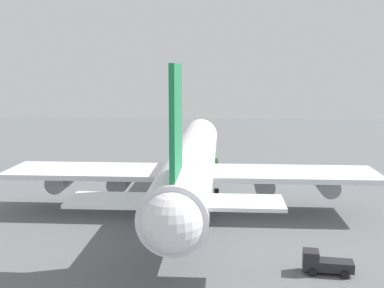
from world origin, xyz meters
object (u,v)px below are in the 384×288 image
(catering_truck, at_px, (266,174))
(safety_cone_nose, at_px, (187,166))
(cargo_airplane, at_px, (192,163))
(cargo_loader, at_px, (324,263))
(maintenance_van, at_px, (210,158))

(catering_truck, height_order, safety_cone_nose, catering_truck)
(cargo_airplane, bearing_deg, catering_truck, -34.61)
(catering_truck, height_order, cargo_loader, cargo_loader)
(cargo_airplane, relative_size, safety_cone_nose, 105.19)
(safety_cone_nose, bearing_deg, cargo_loader, -161.01)
(cargo_loader, relative_size, safety_cone_nose, 8.57)
(cargo_airplane, height_order, catering_truck, cargo_airplane)
(cargo_loader, distance_m, safety_cone_nose, 53.81)
(cargo_loader, bearing_deg, safety_cone_nose, 18.99)
(cargo_airplane, height_order, cargo_loader, cargo_airplane)
(safety_cone_nose, bearing_deg, maintenance_van, -49.25)
(maintenance_van, distance_m, catering_truck, 17.65)
(catering_truck, bearing_deg, maintenance_van, 37.22)
(maintenance_van, bearing_deg, cargo_loader, -166.82)
(cargo_airplane, height_order, maintenance_van, cargo_airplane)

